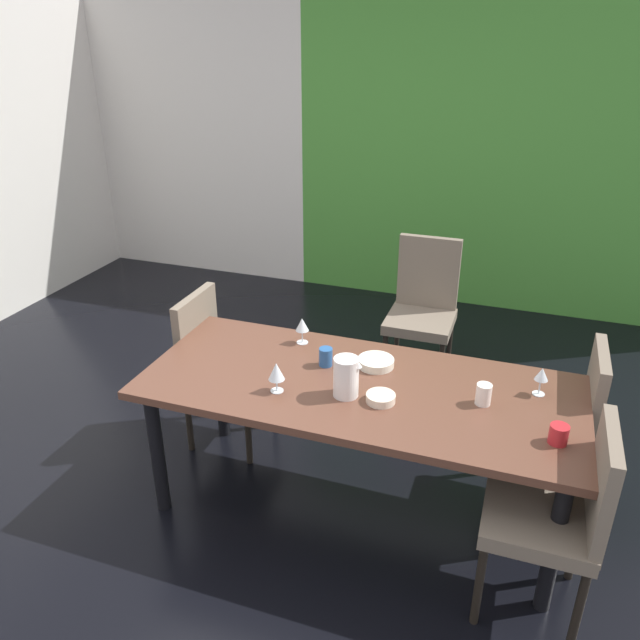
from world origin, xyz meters
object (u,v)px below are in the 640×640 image
(wine_glass_front, at_px, (542,375))
(cup_south, at_px, (484,394))
(cup_rear, at_px, (559,434))
(wine_glass_corner, at_px, (276,372))
(chair_right_far, at_px, (561,421))
(chair_left_far, at_px, (218,360))
(chair_right_near, at_px, (561,510))
(serving_bowl_near_shelf, at_px, (376,362))
(serving_bowl_west, at_px, (381,398))
(pitcher_east, at_px, (346,377))
(wine_glass_right, at_px, (302,325))
(cup_center, at_px, (326,357))
(dining_table, at_px, (359,398))
(chair_head_far, at_px, (423,305))

(wine_glass_front, bearing_deg, cup_south, -144.71)
(cup_rear, bearing_deg, wine_glass_corner, -179.47)
(chair_right_far, bearing_deg, chair_left_far, 90.00)
(chair_right_near, distance_m, cup_south, 0.57)
(wine_glass_front, bearing_deg, serving_bowl_near_shelf, 179.40)
(serving_bowl_west, bearing_deg, chair_left_far, 157.46)
(cup_rear, bearing_deg, chair_right_near, -72.52)
(chair_left_far, distance_m, pitcher_east, 1.06)
(cup_rear, distance_m, pitcher_east, 0.92)
(wine_glass_right, height_order, cup_south, wine_glass_right)
(chair_right_far, relative_size, wine_glass_corner, 6.24)
(pitcher_east, bearing_deg, cup_center, 127.30)
(cup_rear, bearing_deg, dining_table, 168.75)
(dining_table, distance_m, cup_south, 0.59)
(chair_head_far, height_order, pitcher_east, chair_head_far)
(dining_table, bearing_deg, serving_bowl_near_shelf, 80.66)
(cup_south, distance_m, pitcher_east, 0.62)
(wine_glass_front, bearing_deg, wine_glass_corner, -162.05)
(wine_glass_right, bearing_deg, serving_bowl_near_shelf, -14.70)
(chair_right_far, xyz_separation_m, cup_south, (-0.37, -0.31, 0.26))
(chair_right_far, bearing_deg, serving_bowl_west, 118.97)
(chair_right_far, height_order, wine_glass_front, chair_right_far)
(chair_right_near, bearing_deg, wine_glass_front, 14.32)
(chair_right_far, height_order, cup_rear, chair_right_far)
(dining_table, relative_size, cup_center, 22.09)
(chair_right_far, xyz_separation_m, wine_glass_front, (-0.13, -0.14, 0.31))
(chair_right_far, relative_size, cup_center, 9.86)
(pitcher_east, bearing_deg, dining_table, 75.80)
(pitcher_east, bearing_deg, wine_glass_front, 19.73)
(chair_right_near, height_order, chair_right_far, chair_right_far)
(dining_table, relative_size, chair_left_far, 2.27)
(dining_table, distance_m, cup_rear, 0.92)
(cup_south, bearing_deg, serving_bowl_near_shelf, 162.05)
(chair_right_near, distance_m, chair_right_far, 0.65)
(serving_bowl_near_shelf, distance_m, pitcher_east, 0.32)
(chair_head_far, bearing_deg, cup_center, 79.10)
(dining_table, relative_size, wine_glass_right, 14.39)
(chair_left_far, distance_m, serving_bowl_west, 1.18)
(cup_south, bearing_deg, wine_glass_front, 35.29)
(chair_head_far, distance_m, chair_left_far, 1.49)
(wine_glass_front, xyz_separation_m, serving_bowl_west, (-0.67, -0.30, -0.08))
(dining_table, bearing_deg, wine_glass_corner, -151.17)
(wine_glass_corner, bearing_deg, pitcher_east, 13.00)
(serving_bowl_near_shelf, xyz_separation_m, pitcher_east, (-0.06, -0.31, 0.08))
(chair_right_far, xyz_separation_m, wine_glass_corner, (-1.28, -0.52, 0.31))
(dining_table, distance_m, chair_right_near, 1.00)
(chair_head_far, xyz_separation_m, chair_left_far, (-0.99, -1.12, -0.03))
(serving_bowl_near_shelf, relative_size, pitcher_east, 0.94)
(serving_bowl_west, bearing_deg, cup_south, 17.14)
(cup_south, bearing_deg, chair_head_far, 110.17)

